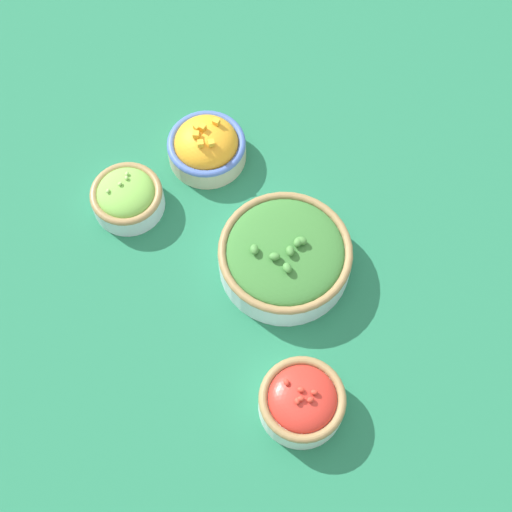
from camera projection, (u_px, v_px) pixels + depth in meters
name	position (u px, v px, depth m)	size (l,w,h in m)	color
ground_plane	(256.00, 264.00, 1.07)	(3.00, 3.00, 0.00)	#23704C
bowl_broccoli	(285.00, 255.00, 1.04)	(0.20, 0.20, 0.08)	silver
bowl_lettuce	(127.00, 196.00, 1.09)	(0.11, 0.11, 0.06)	silver
bowl_cherry_tomatoes	(302.00, 401.00, 0.95)	(0.12, 0.12, 0.07)	white
bowl_squash	(207.00, 146.00, 1.12)	(0.12, 0.12, 0.08)	beige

